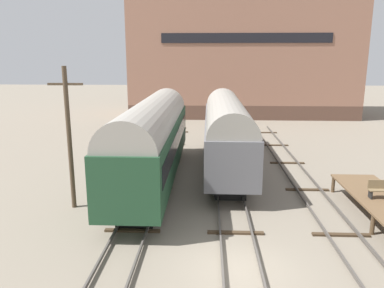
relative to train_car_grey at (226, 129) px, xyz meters
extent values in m
plane|color=slate|center=(0.00, -13.61, -2.96)|extent=(200.00, 200.00, 0.00)
cube|color=#4C4742|center=(-5.52, -13.61, -2.78)|extent=(0.08, 60.00, 0.16)
cube|color=#4C4742|center=(-4.08, -13.61, -2.78)|extent=(0.08, 60.00, 0.16)
cube|color=#3D2D1E|center=(-4.80, -10.61, -2.91)|extent=(2.60, 0.24, 0.10)
cube|color=#3D2D1E|center=(-4.80, -4.61, -2.91)|extent=(2.60, 0.24, 0.10)
cube|color=#3D2D1E|center=(-4.80, 1.39, -2.91)|extent=(2.60, 0.24, 0.10)
cube|color=#3D2D1E|center=(-4.80, 7.39, -2.91)|extent=(2.60, 0.24, 0.10)
cube|color=#3D2D1E|center=(-4.80, 13.39, -2.91)|extent=(2.60, 0.24, 0.10)
cube|color=#4C4742|center=(-0.72, -13.61, -2.78)|extent=(0.08, 60.00, 0.16)
cube|color=#4C4742|center=(0.72, -13.61, -2.78)|extent=(0.08, 60.00, 0.16)
cube|color=#3D2D1E|center=(0.00, -10.61, -2.91)|extent=(2.60, 0.24, 0.10)
cube|color=#3D2D1E|center=(0.00, -4.61, -2.91)|extent=(2.60, 0.24, 0.10)
cube|color=#3D2D1E|center=(0.00, 1.39, -2.91)|extent=(2.60, 0.24, 0.10)
cube|color=#3D2D1E|center=(0.00, 7.39, -2.91)|extent=(2.60, 0.24, 0.10)
cube|color=#3D2D1E|center=(0.00, 13.39, -2.91)|extent=(2.60, 0.24, 0.10)
cube|color=#4C4742|center=(4.08, -13.61, -2.78)|extent=(0.08, 60.00, 0.16)
cube|color=#3D2D1E|center=(4.80, -10.61, -2.91)|extent=(2.60, 0.24, 0.10)
cube|color=#3D2D1E|center=(4.80, -4.61, -2.91)|extent=(2.60, 0.24, 0.10)
cube|color=#3D2D1E|center=(4.80, 1.39, -2.91)|extent=(2.60, 0.24, 0.10)
cube|color=#3D2D1E|center=(4.80, 7.39, -2.91)|extent=(2.60, 0.24, 0.10)
cube|color=#3D2D1E|center=(4.80, 13.39, -2.91)|extent=(2.60, 0.24, 0.10)
cube|color=black|center=(0.00, 5.30, -2.46)|extent=(1.80, 2.40, 1.00)
cube|color=black|center=(0.00, -5.30, -2.46)|extent=(1.80, 2.40, 1.00)
cube|color=slate|center=(0.00, 0.00, -0.56)|extent=(3.02, 16.32, 2.79)
cube|color=black|center=(0.00, 0.00, -0.23)|extent=(3.06, 15.01, 1.00)
cylinder|color=gray|center=(0.00, 0.00, 0.83)|extent=(2.87, 15.99, 2.87)
cube|color=black|center=(-4.80, 1.98, -2.46)|extent=(1.80, 2.40, 1.00)
cube|color=black|center=(-4.80, -9.12, -2.46)|extent=(1.80, 2.40, 1.00)
cube|color=#1E4228|center=(-4.80, -3.57, -0.46)|extent=(3.08, 17.08, 3.00)
cube|color=black|center=(-4.80, -3.57, -0.10)|extent=(3.12, 15.71, 1.08)
cylinder|color=gray|center=(-4.80, -3.57, 1.04)|extent=(2.93, 16.74, 2.93)
cylinder|color=brown|center=(6.27, -4.81, -2.47)|extent=(0.20, 0.20, 0.98)
cylinder|color=brown|center=(8.51, -4.81, -2.47)|extent=(0.20, 0.20, 0.98)
cylinder|color=brown|center=(6.27, -10.39, -2.47)|extent=(0.20, 0.20, 0.98)
cube|color=brown|center=(7.41, -8.60, -1.45)|extent=(1.40, 0.40, 0.06)
cube|color=brown|center=(7.41, -8.43, -1.19)|extent=(1.40, 0.06, 0.45)
cube|color=black|center=(6.82, -8.60, -1.68)|extent=(0.06, 0.40, 0.40)
cylinder|color=#473828|center=(-8.56, -7.80, 0.81)|extent=(0.24, 0.24, 7.54)
cube|color=#473828|center=(-8.56, -7.80, 3.67)|extent=(1.80, 0.12, 0.12)
cube|color=brown|center=(3.30, 27.35, -2.02)|extent=(30.27, 11.06, 1.88)
cube|color=#936651|center=(3.30, 27.35, 7.38)|extent=(30.27, 11.06, 16.92)
cube|color=black|center=(3.30, 21.77, 7.38)|extent=(21.19, 0.10, 1.20)
camera|label=1|loc=(-1.31, -26.59, 4.96)|focal=35.00mm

